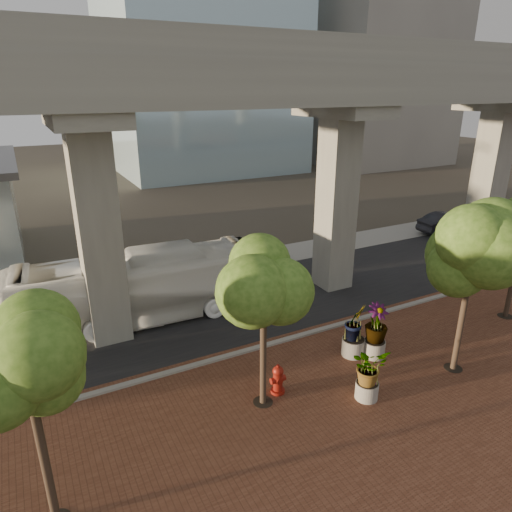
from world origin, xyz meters
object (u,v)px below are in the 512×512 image
transit_bus (142,288)px  planter_front (369,369)px  fire_hydrant (278,379)px  parked_car (448,223)px

transit_bus → planter_front: bearing=-146.4°
transit_bus → fire_hydrant: (2.81, -7.77, -1.04)m
transit_bus → fire_hydrant: transit_bus is taller
transit_bus → parked_car: (23.81, 2.94, -0.89)m
parked_car → fire_hydrant: (-21.00, -10.71, -0.15)m
fire_hydrant → planter_front: (2.62, -1.73, 0.65)m
transit_bus → fire_hydrant: bearing=-156.3°
transit_bus → parked_car: bearing=-79.1°
fire_hydrant → transit_bus: bearing=109.9°
transit_bus → parked_car: 24.01m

